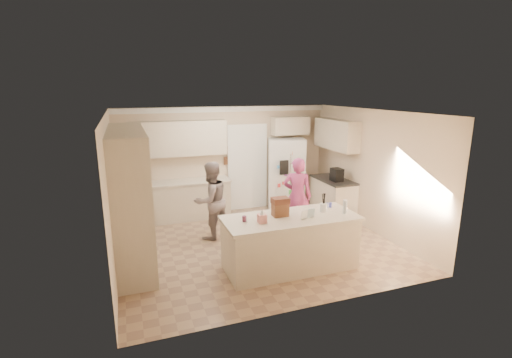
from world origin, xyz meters
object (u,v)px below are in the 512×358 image
object	(u,v)px
utensil_crock	(324,208)
tissue_box	(262,219)
coffee_maker	(337,175)
dollhouse_body	(280,210)
island_base	(290,244)
teen_girl	(297,196)
refrigerator	(286,174)
teen_boy	(211,201)

from	to	relation	value
utensil_crock	tissue_box	bearing A→B (deg)	-172.87
coffee_maker	dollhouse_body	xyz separation A→B (m)	(-2.20, -1.80, -0.03)
island_base	utensil_crock	distance (m)	0.86
dollhouse_body	teen_girl	xyz separation A→B (m)	(0.95, 1.30, -0.22)
tissue_box	dollhouse_body	world-z (taller)	dollhouse_body
island_base	teen_girl	bearing A→B (deg)	60.18
refrigerator	coffee_maker	size ratio (longest dim) A/B	6.00
tissue_box	refrigerator	bearing A→B (deg)	59.88
tissue_box	island_base	bearing A→B (deg)	10.30
island_base	tissue_box	bearing A→B (deg)	-169.70
coffee_maker	dollhouse_body	bearing A→B (deg)	-140.71
dollhouse_body	teen_boy	world-z (taller)	teen_boy
teen_boy	utensil_crock	bearing A→B (deg)	108.39
utensil_crock	dollhouse_body	size ratio (longest dim) A/B	0.58
dollhouse_body	tissue_box	bearing A→B (deg)	-153.43
island_base	teen_boy	world-z (taller)	teen_boy
refrigerator	coffee_maker	world-z (taller)	refrigerator
refrigerator	tissue_box	world-z (taller)	refrigerator
island_base	teen_boy	distance (m)	2.03
dollhouse_body	coffee_maker	bearing A→B (deg)	39.29
teen_girl	island_base	bearing A→B (deg)	91.73
refrigerator	dollhouse_body	world-z (taller)	refrigerator
tissue_box	teen_boy	distance (m)	1.91
island_base	teen_girl	world-z (taller)	teen_girl
island_base	teen_girl	xyz separation A→B (m)	(0.80, 1.40, 0.38)
refrigerator	teen_girl	size ratio (longest dim) A/B	1.10
island_base	coffee_maker	bearing A→B (deg)	42.83
utensil_crock	coffee_maker	bearing A→B (deg)	52.88
coffee_maker	dollhouse_body	world-z (taller)	coffee_maker
teen_boy	teen_girl	size ratio (longest dim) A/B	0.97
refrigerator	utensil_crock	world-z (taller)	refrigerator
teen_girl	dollhouse_body	bearing A→B (deg)	85.33
coffee_maker	dollhouse_body	size ratio (longest dim) A/B	1.15
coffee_maker	island_base	size ratio (longest dim) A/B	0.14
refrigerator	teen_boy	size ratio (longest dim) A/B	1.13
island_base	teen_boy	size ratio (longest dim) A/B	1.38
refrigerator	island_base	xyz separation A→B (m)	(-1.30, -3.08, -0.46)
island_base	dollhouse_body	bearing A→B (deg)	146.31
island_base	utensil_crock	size ratio (longest dim) A/B	14.67
dollhouse_body	utensil_crock	bearing A→B (deg)	-3.58
teen_girl	utensil_crock	bearing A→B (deg)	115.05
coffee_maker	teen_boy	size ratio (longest dim) A/B	0.19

